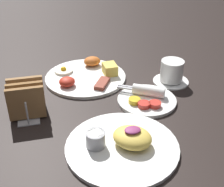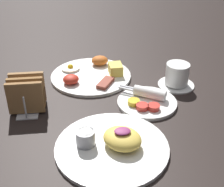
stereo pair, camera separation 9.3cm
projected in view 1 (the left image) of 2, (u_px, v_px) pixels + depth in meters
name	position (u px, v px, depth m)	size (l,w,h in m)	color
ground_plane	(103.00, 110.00, 0.92)	(3.00, 3.00, 0.00)	black
plate_breakfast	(87.00, 75.00, 1.08)	(0.28, 0.28, 0.05)	white
plate_condiments	(147.00, 99.00, 0.95)	(0.18, 0.18, 0.04)	white
plate_foreground	(123.00, 144.00, 0.76)	(0.28, 0.28, 0.06)	white
toast_rack	(26.00, 100.00, 0.87)	(0.10, 0.12, 0.10)	#B7B7BC
coffee_cup	(172.00, 72.00, 1.04)	(0.12, 0.12, 0.08)	white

